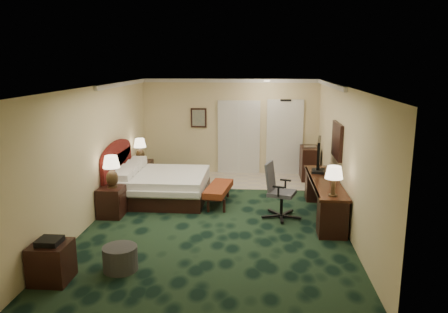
# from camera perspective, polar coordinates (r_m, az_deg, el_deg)

# --- Properties ---
(floor) EXTENTS (5.00, 7.50, 0.00)m
(floor) POSITION_cam_1_polar(r_m,az_deg,el_deg) (9.19, -0.75, -7.92)
(floor) COLOR black
(floor) RESTS_ON ground
(ceiling) EXTENTS (5.00, 7.50, 0.00)m
(ceiling) POSITION_cam_1_polar(r_m,az_deg,el_deg) (8.63, -0.80, 9.14)
(ceiling) COLOR white
(ceiling) RESTS_ON wall_back
(wall_back) EXTENTS (5.00, 0.00, 2.70)m
(wall_back) POSITION_cam_1_polar(r_m,az_deg,el_deg) (12.49, 0.81, 3.92)
(wall_back) COLOR beige
(wall_back) RESTS_ON ground
(wall_front) EXTENTS (5.00, 0.00, 2.70)m
(wall_front) POSITION_cam_1_polar(r_m,az_deg,el_deg) (5.23, -4.61, -8.23)
(wall_front) COLOR beige
(wall_front) RESTS_ON ground
(wall_left) EXTENTS (0.00, 7.50, 2.70)m
(wall_left) POSITION_cam_1_polar(r_m,az_deg,el_deg) (9.37, -16.18, 0.58)
(wall_left) COLOR beige
(wall_left) RESTS_ON ground
(wall_right) EXTENTS (0.00, 7.50, 2.70)m
(wall_right) POSITION_cam_1_polar(r_m,az_deg,el_deg) (8.94, 15.40, 0.06)
(wall_right) COLOR beige
(wall_right) RESTS_ON ground
(crown_molding) EXTENTS (5.00, 7.50, 0.10)m
(crown_molding) POSITION_cam_1_polar(r_m,az_deg,el_deg) (8.63, -0.80, 8.81)
(crown_molding) COLOR silver
(crown_molding) RESTS_ON wall_back
(tile_patch) EXTENTS (3.20, 1.70, 0.01)m
(tile_patch) POSITION_cam_1_polar(r_m,az_deg,el_deg) (11.91, 4.86, -3.16)
(tile_patch) COLOR #B9AA9D
(tile_patch) RESTS_ON ground
(headboard) EXTENTS (0.12, 2.00, 1.40)m
(headboard) POSITION_cam_1_polar(r_m,az_deg,el_deg) (10.41, -13.74, -1.80)
(headboard) COLOR #50120F
(headboard) RESTS_ON ground
(entry_door) EXTENTS (1.02, 0.06, 2.18)m
(entry_door) POSITION_cam_1_polar(r_m,az_deg,el_deg) (12.51, 7.91, 2.42)
(entry_door) COLOR silver
(entry_door) RESTS_ON ground
(closet_doors) EXTENTS (1.20, 0.06, 2.10)m
(closet_doors) POSITION_cam_1_polar(r_m,az_deg,el_deg) (12.49, 1.94, 2.51)
(closet_doors) COLOR silver
(closet_doors) RESTS_ON ground
(wall_art) EXTENTS (0.45, 0.06, 0.55)m
(wall_art) POSITION_cam_1_polar(r_m,az_deg,el_deg) (12.51, -3.33, 5.06)
(wall_art) COLOR slate
(wall_art) RESTS_ON wall_back
(wall_mirror) EXTENTS (0.05, 0.95, 0.75)m
(wall_mirror) POSITION_cam_1_polar(r_m,az_deg,el_deg) (9.47, 14.57, 2.02)
(wall_mirror) COLOR white
(wall_mirror) RESTS_ON wall_right
(bed) EXTENTS (2.00, 1.86, 0.64)m
(bed) POSITION_cam_1_polar(r_m,az_deg,el_deg) (10.32, -7.96, -3.88)
(bed) COLOR white
(bed) RESTS_ON ground
(nightstand_near) EXTENTS (0.50, 0.57, 0.62)m
(nightstand_near) POSITION_cam_1_polar(r_m,az_deg,el_deg) (9.46, -14.48, -5.74)
(nightstand_near) COLOR black
(nightstand_near) RESTS_ON ground
(nightstand_far) EXTENTS (0.49, 0.56, 0.61)m
(nightstand_far) POSITION_cam_1_polar(r_m,az_deg,el_deg) (11.75, -10.60, -2.04)
(nightstand_far) COLOR black
(nightstand_far) RESTS_ON ground
(lamp_near) EXTENTS (0.37, 0.37, 0.67)m
(lamp_near) POSITION_cam_1_polar(r_m,az_deg,el_deg) (9.31, -14.46, -1.91)
(lamp_near) COLOR black
(lamp_near) RESTS_ON nightstand_near
(lamp_far) EXTENTS (0.41, 0.41, 0.61)m
(lamp_far) POSITION_cam_1_polar(r_m,az_deg,el_deg) (11.61, -10.90, 0.85)
(lamp_far) COLOR black
(lamp_far) RESTS_ON nightstand_far
(bed_bench) EXTENTS (0.61, 1.33, 0.43)m
(bed_bench) POSITION_cam_1_polar(r_m,az_deg,el_deg) (9.92, -0.73, -5.04)
(bed_bench) COLOR maroon
(bed_bench) RESTS_ON ground
(ottoman) EXTENTS (0.65, 0.65, 0.38)m
(ottoman) POSITION_cam_1_polar(r_m,az_deg,el_deg) (7.13, -13.40, -12.82)
(ottoman) COLOR #353535
(ottoman) RESTS_ON ground
(side_table) EXTENTS (0.54, 0.54, 0.59)m
(side_table) POSITION_cam_1_polar(r_m,az_deg,el_deg) (7.06, -21.61, -12.73)
(side_table) COLOR black
(side_table) RESTS_ON ground
(desk) EXTENTS (0.57, 2.66, 0.77)m
(desk) POSITION_cam_1_polar(r_m,az_deg,el_deg) (9.38, 12.92, -5.34)
(desk) COLOR black
(desk) RESTS_ON ground
(tv) EXTENTS (0.23, 0.96, 0.75)m
(tv) POSITION_cam_1_polar(r_m,az_deg,el_deg) (9.85, 12.27, 0.11)
(tv) COLOR black
(tv) RESTS_ON desk
(desk_lamp) EXTENTS (0.40, 0.40, 0.57)m
(desk_lamp) POSITION_cam_1_polar(r_m,az_deg,el_deg) (8.18, 14.13, -3.13)
(desk_lamp) COLOR black
(desk_lamp) RESTS_ON desk
(desk_chair) EXTENTS (0.84, 0.81, 1.16)m
(desk_chair) POSITION_cam_1_polar(r_m,az_deg,el_deg) (9.06, 7.57, -4.47)
(desk_chair) COLOR #474749
(desk_chair) RESTS_ON ground
(minibar) EXTENTS (0.47, 0.85, 0.89)m
(minibar) POSITION_cam_1_polar(r_m,az_deg,el_deg) (12.18, 11.09, -0.87)
(minibar) COLOR black
(minibar) RESTS_ON ground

